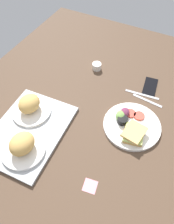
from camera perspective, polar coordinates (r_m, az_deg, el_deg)
ground_plane at (r=109.70cm, az=0.92°, el=-3.05°), size 190.00×150.00×3.00cm
serving_tray at (r=108.37cm, az=-15.44°, el=-4.86°), size 46.63×35.26×1.60cm
bread_plate_near at (r=99.19cm, az=-16.96°, el=-8.69°), size 20.07×20.07×9.68cm
bread_plate_far at (r=111.52cm, az=-15.06°, el=1.52°), size 20.06×20.06×9.51cm
plate_with_salad at (r=107.42cm, az=11.73°, el=-3.47°), size 28.62×28.62×5.40cm
espresso_cup at (r=134.47cm, az=2.62°, el=12.19°), size 5.60×5.60×4.00cm
fork at (r=121.49cm, az=15.93°, el=3.00°), size 3.16×17.05×0.50cm
knife at (r=123.77cm, az=14.60°, el=4.60°), size 3.28×19.05×0.50cm
cell_phone at (r=129.43cm, az=16.66°, el=6.70°), size 15.16×8.89×0.80cm
sticky_note at (r=93.65cm, az=0.84°, el=-19.29°), size 6.38×6.38×0.12cm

